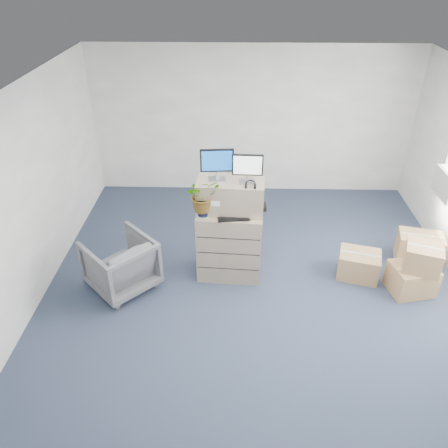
{
  "coord_description": "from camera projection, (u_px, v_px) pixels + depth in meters",
  "views": [
    {
      "loc": [
        -0.31,
        -4.45,
        4.17
      ],
      "look_at": [
        -0.45,
        0.4,
        1.09
      ],
      "focal_mm": 35.0,
      "sensor_mm": 36.0,
      "label": 1
    }
  ],
  "objects": [
    {
      "name": "potted_plant",
      "position": [
        203.0,
        199.0,
        5.84
      ],
      "size": [
        0.54,
        0.58,
        0.46
      ],
      "rotation": [
        0.0,
        0.0,
        -0.06
      ],
      "color": "#B0CDA5",
      "rests_on": "filing_cabinet_lower"
    },
    {
      "name": "wall_back",
      "position": [
        252.0,
        122.0,
        8.2
      ],
      "size": [
        6.0,
        0.02,
        2.8
      ],
      "primitive_type": "cube",
      "color": "#BCBAB2",
      "rests_on": "ground"
    },
    {
      "name": "tissue_box",
      "position": [
        253.0,
        202.0,
        6.05
      ],
      "size": [
        0.29,
        0.18,
        0.1
      ],
      "primitive_type": "cube",
      "rotation": [
        0.0,
        0.0,
        0.19
      ],
      "color": "#3F8FD9",
      "rests_on": "external_drive"
    },
    {
      "name": "mouse",
      "position": [
        255.0,
        215.0,
        5.95
      ],
      "size": [
        0.12,
        0.1,
        0.04
      ],
      "primitive_type": "ellipsoid",
      "rotation": [
        0.0,
        0.0,
        -0.32
      ],
      "color": "silver",
      "rests_on": "filing_cabinet_lower"
    },
    {
      "name": "monitor_right",
      "position": [
        248.0,
        167.0,
        5.69
      ],
      "size": [
        0.41,
        0.16,
        0.4
      ],
      "rotation": [
        0.0,
        0.0,
        -0.04
      ],
      "color": "#99999E",
      "rests_on": "filing_cabinet_upper"
    },
    {
      "name": "external_drive",
      "position": [
        258.0,
        207.0,
        6.11
      ],
      "size": [
        0.23,
        0.18,
        0.07
      ],
      "primitive_type": "cube",
      "rotation": [
        0.0,
        0.0,
        0.06
      ],
      "color": "black",
      "rests_on": "filing_cabinet_lower"
    },
    {
      "name": "headphones",
      "position": [
        251.0,
        185.0,
        5.67
      ],
      "size": [
        0.15,
        0.03,
        0.15
      ],
      "primitive_type": "torus",
      "rotation": [
        1.57,
        0.0,
        -0.06
      ],
      "color": "black",
      "rests_on": "filing_cabinet_upper"
    },
    {
      "name": "cardboard_boxes",
      "position": [
        402.0,
        262.0,
        6.38
      ],
      "size": [
        1.72,
        1.31,
        0.79
      ],
      "color": "#8B5F43",
      "rests_on": "ground"
    },
    {
      "name": "filing_cabinet_lower",
      "position": [
        230.0,
        244.0,
        6.34
      ],
      "size": [
        0.95,
        0.61,
        1.06
      ],
      "primitive_type": "cube",
      "rotation": [
        0.0,
        0.0,
        -0.06
      ],
      "color": "tan",
      "rests_on": "ground"
    },
    {
      "name": "office_chair",
      "position": [
        120.0,
        262.0,
        6.14
      ],
      "size": [
        1.15,
        1.15,
        0.86
      ],
      "primitive_type": "imported",
      "rotation": [
        0.0,
        0.0,
        3.92
      ],
      "color": "#595A5E",
      "rests_on": "ground"
    },
    {
      "name": "phone_dock",
      "position": [
        229.0,
        207.0,
        6.09
      ],
      "size": [
        0.07,
        0.06,
        0.15
      ],
      "rotation": [
        0.0,
        0.0,
        -0.06
      ],
      "color": "silver",
      "rests_on": "filing_cabinet_lower"
    },
    {
      "name": "keyboard",
      "position": [
        233.0,
        218.0,
        5.91
      ],
      "size": [
        0.46,
        0.24,
        0.02
      ],
      "primitive_type": "cube",
      "rotation": [
        0.0,
        0.0,
        0.13
      ],
      "color": "black",
      "rests_on": "filing_cabinet_lower"
    },
    {
      "name": "water_bottle",
      "position": [
        233.0,
        202.0,
        6.03
      ],
      "size": [
        0.08,
        0.08,
        0.27
      ],
      "primitive_type": "cylinder",
      "color": "gray",
      "rests_on": "filing_cabinet_lower"
    },
    {
      "name": "filing_cabinet_upper",
      "position": [
        230.0,
        196.0,
        5.97
      ],
      "size": [
        0.94,
        0.51,
        0.46
      ],
      "primitive_type": "cube",
      "rotation": [
        0.0,
        0.0,
        -0.06
      ],
      "color": "tan",
      "rests_on": "filing_cabinet_lower"
    },
    {
      "name": "ground",
      "position": [
        256.0,
        307.0,
        5.98
      ],
      "size": [
        7.0,
        7.0,
        0.0
      ],
      "primitive_type": "plane",
      "color": "#242941",
      "rests_on": "ground"
    },
    {
      "name": "monitor_left",
      "position": [
        217.0,
        163.0,
        5.76
      ],
      "size": [
        0.45,
        0.19,
        0.44
      ],
      "rotation": [
        0.0,
        0.0,
        0.08
      ],
      "color": "#99999E",
      "rests_on": "filing_cabinet_upper"
    }
  ]
}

